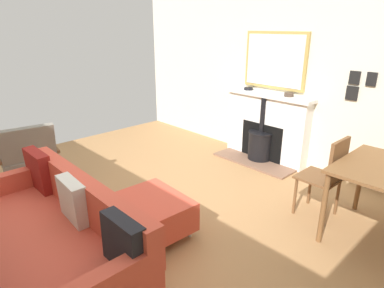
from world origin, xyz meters
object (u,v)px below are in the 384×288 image
Objects in this scene: mantel_bowl_near at (248,88)px; dining_chair_near_fireplace at (328,173)px; fireplace at (265,131)px; ottoman at (152,212)px; mantel_bowl_far at (289,94)px; sofa at (52,240)px; armchair_accent at (28,153)px.

dining_chair_near_fireplace is (0.94, 1.77, -0.52)m from mantel_bowl_near.
ottoman is at bearing 9.02° from fireplace.
dining_chair_near_fireplace is at bearing 56.79° from fireplace.
sofa is (3.38, -0.02, -0.71)m from mantel_bowl_far.
mantel_bowl_near is at bearing -162.96° from ottoman.
mantel_bowl_far is 0.14× the size of dining_chair_near_fireplace.
mantel_bowl_near reaches higher than dining_chair_near_fireplace.
armchair_accent is 3.49m from dining_chair_near_fireplace.
sofa is at bearing -0.27° from mantel_bowl_far.
mantel_bowl_far reaches higher than sofa.
ottoman is 0.88× the size of armchair_accent.
mantel_bowl_far is (0.00, 0.70, 0.01)m from mantel_bowl_near.
fireplace reaches higher than sofa.
fireplace is 10.78× the size of mantel_bowl_far.
mantel_bowl_far reaches higher than fireplace.
ottoman is 1.90m from armchair_accent.
sofa is (3.36, 0.31, -0.10)m from fireplace.
sofa is 2.15× the size of dining_chair_near_fireplace.
mantel_bowl_near is 3.20m from armchair_accent.
sofa is 2.58× the size of ottoman.
mantel_bowl_far is at bearing 90.00° from mantel_bowl_near.
mantel_bowl_near is (-0.02, -0.36, 0.60)m from fireplace.
dining_chair_near_fireplace is at bearing 145.79° from ottoman.
mantel_bowl_near is at bearing -118.01° from dining_chair_near_fireplace.
armchair_accent is at bearing -74.03° from ottoman.
fireplace is 2.47m from ottoman.
fireplace is 1.64× the size of armchair_accent.
sofa reaches higher than ottoman.
ottoman is 1.84m from dining_chair_near_fireplace.
fireplace reaches higher than armchair_accent.
mantel_bowl_near is 0.19× the size of ottoman.
mantel_bowl_far is 0.15× the size of armchair_accent.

